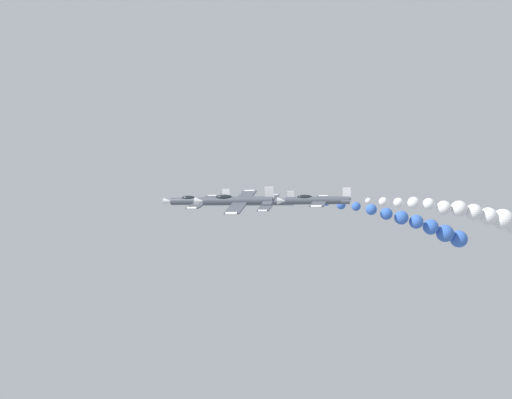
{
  "coord_description": "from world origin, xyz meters",
  "views": [
    {
      "loc": [
        -72.33,
        -17.43,
        99.84
      ],
      "look_at": [
        0.0,
        0.0,
        102.82
      ],
      "focal_mm": 36.58,
      "sensor_mm": 36.0,
      "label": 1
    }
  ],
  "objects": [
    {
      "name": "smoke_trail_right_inner",
      "position": [
        15.88,
        -23.89,
        98.93
      ],
      "size": [
        10.83,
        25.09,
        8.03
      ],
      "color": "blue"
    },
    {
      "name": "airplane_lead",
      "position": [
        0.23,
        8.72,
        102.7
      ],
      "size": [
        9.39,
        10.35,
        3.1
      ],
      "rotation": [
        0.0,
        -0.23,
        0.0
      ],
      "color": "#474C56"
    },
    {
      "name": "airplane_left_outer",
      "position": [
        0.69,
        -8.52,
        102.66
      ],
      "size": [
        9.45,
        10.35,
        2.93
      ],
      "rotation": [
        0.0,
        -0.19,
        0.0
      ],
      "color": "#474C56"
    },
    {
      "name": "airplane_left_inner",
      "position": [
        -9.39,
        0.24,
        102.31
      ],
      "size": [
        9.12,
        10.35,
        3.57
      ],
      "rotation": [
        0.0,
        -0.34,
        0.0
      ],
      "color": "#474C56"
    },
    {
      "name": "airplane_right_inner",
      "position": [
        10.04,
        0.9,
        102.84
      ],
      "size": [
        9.21,
        10.35,
        3.44
      ],
      "rotation": [
        0.0,
        -0.31,
        0.0
      ],
      "color": "#474C56"
    },
    {
      "name": "smoke_trail_left_outer",
      "position": [
        5.16,
        -32.4,
        100.1
      ],
      "size": [
        8.72,
        24.02,
        5.87
      ],
      "color": "white"
    }
  ]
}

